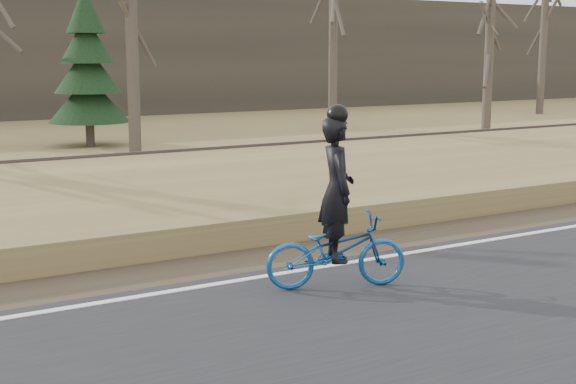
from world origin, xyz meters
TOP-DOWN VIEW (x-y plane):
  - ground at (0.00, 0.00)m, footprint 120.00×120.00m
  - edge_line at (0.00, 0.20)m, footprint 120.00×0.12m
  - shoulder at (0.00, 1.20)m, footprint 120.00×1.60m
  - embankment at (0.00, 4.20)m, footprint 120.00×5.00m
  - ballast at (0.00, 8.00)m, footprint 120.00×3.00m
  - railroad at (0.00, 8.00)m, footprint 120.00×2.40m
  - treeline_backdrop at (0.00, 30.00)m, footprint 120.00×4.00m
  - cyclist at (-5.14, -0.67)m, footprint 1.88×1.20m
  - bare_tree_near_left at (-2.46, 13.78)m, footprint 0.36×0.36m
  - bare_tree_center at (6.97, 17.37)m, footprint 0.36×0.36m
  - bare_tree_right at (12.20, 14.32)m, footprint 0.36×0.36m
  - bare_tree_far_right at (20.54, 19.10)m, footprint 0.36×0.36m
  - conifer at (-2.88, 16.79)m, footprint 2.60×2.60m

SIDE VIEW (x-z plane):
  - ground at x=0.00m, z-range 0.00..0.00m
  - shoulder at x=0.00m, z-range 0.00..0.04m
  - edge_line at x=0.00m, z-range 0.06..0.07m
  - embankment at x=0.00m, z-range 0.00..0.44m
  - ballast at x=0.00m, z-range 0.00..0.45m
  - railroad at x=0.00m, z-range 0.38..0.67m
  - cyclist at x=-5.14m, z-range -0.35..1.95m
  - conifer at x=-2.88m, z-range -0.14..4.96m
  - treeline_backdrop at x=0.00m, z-range 0.00..6.00m
  - bare_tree_right at x=12.20m, z-range 0.00..6.59m
  - bare_tree_near_left at x=-2.46m, z-range 0.00..7.95m
  - bare_tree_far_right at x=20.54m, z-range 0.00..9.04m
  - bare_tree_center at x=6.97m, z-range 0.00..9.14m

